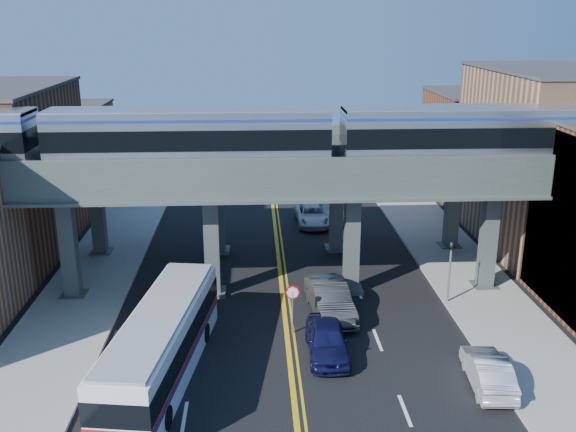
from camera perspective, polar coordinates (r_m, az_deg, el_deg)
name	(u,v)px	position (r m, az deg, el deg)	size (l,w,h in m)	color
ground	(290,363)	(30.67, 0.18, -12.96)	(120.00, 120.00, 0.00)	black
sidewalk_west	(91,282)	(40.79, -17.08, -5.63)	(5.00, 70.00, 0.16)	gray
sidewalk_east	(465,274)	(41.64, 15.44, -5.01)	(5.00, 70.00, 0.16)	gray
building_west_c	(58,155)	(59.09, -19.80, 5.14)	(8.00, 10.00, 8.00)	#9A6F4F
building_east_b	(544,159)	(47.86, 21.79, 4.70)	(8.00, 14.00, 12.00)	#9A6F4F
building_east_c	(479,145)	(59.95, 16.58, 6.09)	(8.00, 10.00, 9.00)	brown
mural_panel	(567,234)	(36.05, 23.57, -1.46)	(0.10, 9.50, 9.50)	teal
elevated_viaduct_near	(282,186)	(35.62, -0.54, 2.71)	(52.00, 3.60, 7.40)	#424D4C
elevated_viaduct_far	(277,159)	(42.42, -0.96, 5.10)	(52.00, 3.60, 7.40)	#424D4C
transit_train	(190,137)	(35.16, -8.73, 6.95)	(46.74, 2.93, 3.41)	black
stop_sign	(293,301)	(32.52, 0.42, -7.60)	(0.76, 0.09, 2.63)	slate
traffic_signal	(450,266)	(36.61, 14.21, -4.30)	(0.15, 0.18, 4.10)	slate
transit_bus	(162,345)	(29.48, -11.16, -11.18)	(4.30, 12.03, 3.03)	white
car_lane_a	(327,340)	(31.02, 3.49, -10.92)	(1.88, 4.68, 1.60)	#0F113A
car_lane_b	(330,299)	(34.90, 3.74, -7.38)	(1.90, 5.45, 1.80)	#2A2B2D
car_lane_c	(312,215)	(49.77, 2.15, 0.10)	(2.37, 5.15, 1.43)	silver
car_lane_d	(330,208)	(51.43, 3.79, 0.70)	(2.13, 5.23, 1.52)	#ACACB1
car_parked_curb	(488,371)	(29.97, 17.35, -13.01)	(1.53, 4.40, 1.45)	#B7B7BD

